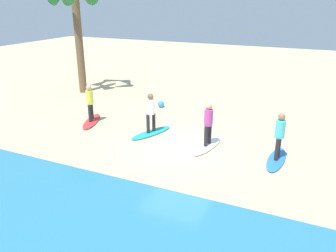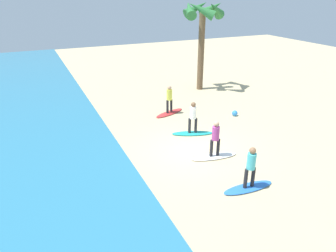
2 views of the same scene
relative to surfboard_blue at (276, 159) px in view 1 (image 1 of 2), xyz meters
The scene contains 11 objects.
ground_plane 3.55m from the surfboard_blue, ahead, with size 60.00×60.00×0.00m, color #CCB789.
surfboard_blue is the anchor object (origin of this frame).
surfer_blue 0.99m from the surfboard_blue, ahead, with size 0.32×0.46×1.64m.
surfboard_white 2.56m from the surfboard_blue, ahead, with size 2.10×0.56×0.09m, color white.
surfer_white 2.75m from the surfboard_blue, ahead, with size 0.32×0.46×1.64m.
surfboard_teal 5.12m from the surfboard_blue, ahead, with size 2.10×0.56×0.09m, color teal.
surfer_teal 5.21m from the surfboard_blue, ahead, with size 0.32×0.44×1.64m.
surfboard_red 8.23m from the surfboard_blue, ahead, with size 2.10×0.56×0.09m, color red.
surfer_red 8.29m from the surfboard_blue, ahead, with size 0.32×0.44×1.64m.
palm_tree 13.70m from the surfboard_blue, 21.48° to the right, with size 2.88×3.03×6.31m.
beach_ball 7.40m from the surfboard_blue, 31.52° to the right, with size 0.33×0.33×0.33m, color #338CE5.
Camera 1 is at (-4.47, 10.80, 5.31)m, focal length 36.16 mm.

